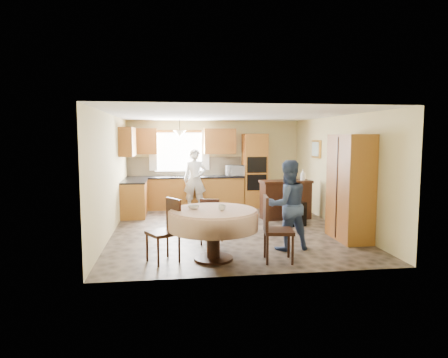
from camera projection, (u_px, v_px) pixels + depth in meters
floor at (229, 229)px, 8.84m from camera, size 5.00×6.00×0.01m
ceiling at (229, 115)px, 8.58m from camera, size 5.00×6.00×0.01m
wall_back at (214, 164)px, 11.67m from camera, size 5.00×0.02×2.50m
wall_front at (260, 191)px, 5.75m from camera, size 5.00×0.02×2.50m
wall_left at (112, 174)px, 8.37m from camera, size 0.02×6.00×2.50m
wall_right at (338, 171)px, 9.05m from camera, size 0.02×6.00×2.50m
window at (179, 152)px, 11.47m from camera, size 1.40×0.03×1.10m
curtain_left at (153, 150)px, 11.32m from camera, size 0.22×0.02×1.15m
curtain_right at (206, 150)px, 11.52m from camera, size 0.22×0.02×1.15m
base_cab_back at (185, 193)px, 11.34m from camera, size 3.30×0.60×0.88m
counter_back at (185, 177)px, 11.29m from camera, size 3.30×0.64×0.04m
base_cab_left at (134, 199)px, 10.27m from camera, size 0.60×1.20×0.88m
counter_left at (134, 181)px, 10.22m from camera, size 0.64×1.20×0.04m
backsplash at (185, 166)px, 11.55m from camera, size 3.30×0.02×0.55m
wall_cab_left at (142, 141)px, 11.16m from camera, size 0.85×0.33×0.72m
wall_cab_right at (220, 141)px, 11.45m from camera, size 0.90×0.33×0.72m
wall_cab_side at (128, 142)px, 10.10m from camera, size 0.33×1.20×0.72m
oven_tower at (255, 171)px, 11.54m from camera, size 0.66×0.62×2.12m
oven_upper at (257, 165)px, 11.21m from camera, size 0.56×0.01×0.45m
oven_lower at (257, 182)px, 11.26m from camera, size 0.56×0.01×0.45m
pendant at (180, 134)px, 10.95m from camera, size 0.36×0.36×0.18m
sideboard at (285, 201)px, 9.93m from camera, size 1.29×0.61×0.90m
space_heater at (296, 214)px, 9.15m from camera, size 0.44×0.34×0.55m
cupboard at (350, 188)px, 7.83m from camera, size 0.54×1.09×2.08m
dining_table at (213, 221)px, 6.56m from camera, size 1.47×1.47×0.84m
chair_left at (167, 227)px, 6.50m from camera, size 0.61×0.61×1.03m
chair_back at (211, 219)px, 7.51m from camera, size 0.49×0.49×0.89m
chair_right at (273, 225)px, 6.49m from camera, size 0.53×0.53×1.08m
framed_picture at (316, 149)px, 10.27m from camera, size 0.06×0.55×0.46m
microwave at (235, 171)px, 11.42m from camera, size 0.55×0.38×0.30m
person_sink at (195, 180)px, 10.94m from camera, size 0.64×0.44×1.71m
person_dining at (287, 205)px, 7.16m from camera, size 0.88×0.73×1.62m
bowl_sideboard at (278, 182)px, 9.86m from camera, size 0.26×0.26×0.05m
bottle_sideboard at (303, 176)px, 9.93m from camera, size 0.13×0.13×0.33m
cup_table at (222, 208)px, 6.44m from camera, size 0.15×0.15×0.09m
bowl_table at (193, 207)px, 6.59m from camera, size 0.25×0.25×0.06m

